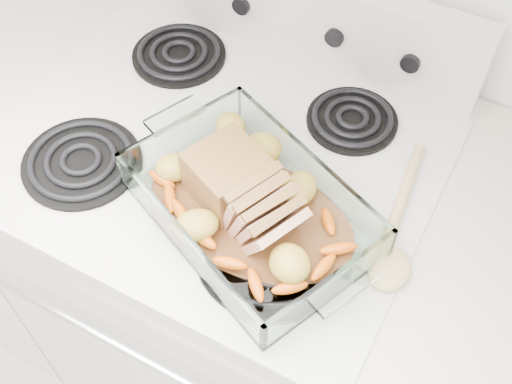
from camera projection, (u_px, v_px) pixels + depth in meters
The scene contains 6 objects.
electric_range at pixel (229, 268), 1.53m from camera, with size 0.78×0.70×1.12m.
counter_left at pixel (15, 169), 1.73m from camera, with size 0.58×0.68×0.93m.
baking_dish at pixel (250, 211), 1.04m from camera, with size 0.39×0.26×0.07m.
pork_roast at pixel (233, 192), 1.02m from camera, with size 0.21×0.11×0.09m.
roast_vegetables at pixel (259, 190), 1.05m from camera, with size 0.38×0.21×0.05m.
wooden_spoon at pixel (395, 237), 1.03m from camera, with size 0.08×0.30×0.02m.
Camera 1 is at (0.42, 1.01, 1.81)m, focal length 45.00 mm.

